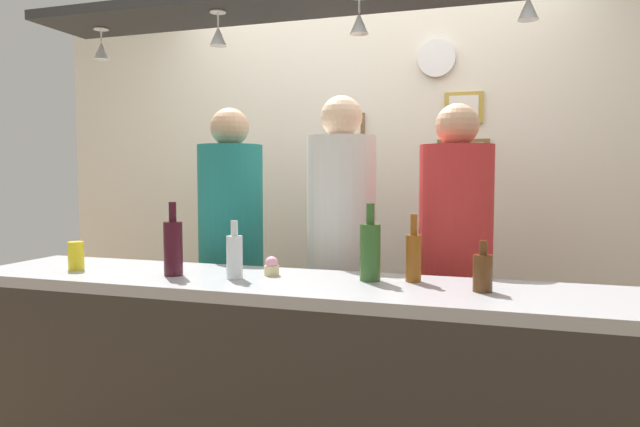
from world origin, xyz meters
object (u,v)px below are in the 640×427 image
at_px(bottle_beer_brown_stubby, 483,272).
at_px(bottle_wine_dark_red, 173,247).
at_px(person_middle_white_patterned_shirt, 341,237).
at_px(bottle_soda_clear, 235,255).
at_px(person_left_teal_shirt, 231,237).
at_px(bottle_champagne_green, 370,250).
at_px(drink_can, 76,256).
at_px(bottle_beer_amber_tall, 413,256).
at_px(person_right_red_shirt, 455,249).
at_px(picture_frame_lower_pair, 463,155).
at_px(wall_clock, 437,58).
at_px(picture_frame_upper_small, 464,108).
at_px(cupcake, 272,267).
at_px(picture_frame_crest, 350,134).

bearing_deg(bottle_beer_brown_stubby, bottle_wine_dark_red, -177.53).
relative_size(person_middle_white_patterned_shirt, bottle_soda_clear, 7.62).
relative_size(person_left_teal_shirt, bottle_champagne_green, 5.72).
distance_m(bottle_beer_brown_stubby, drink_can, 1.69).
xyz_separation_m(person_left_teal_shirt, bottle_beer_amber_tall, (1.05, -0.54, 0.02)).
distance_m(person_right_red_shirt, picture_frame_lower_pair, 0.88).
bearing_deg(wall_clock, picture_frame_upper_small, 2.23).
height_order(person_right_red_shirt, bottle_soda_clear, person_right_red_shirt).
height_order(person_left_teal_shirt, wall_clock, wall_clock).
xyz_separation_m(person_left_teal_shirt, wall_clock, (0.98, 0.74, 1.02)).
bearing_deg(person_left_teal_shirt, cupcake, -50.65).
xyz_separation_m(person_right_red_shirt, picture_frame_lower_pair, (-0.02, 0.75, 0.46)).
bearing_deg(picture_frame_lower_pair, picture_frame_upper_small, 180.00).
xyz_separation_m(picture_frame_crest, wall_clock, (0.53, -0.01, 0.43)).
distance_m(person_middle_white_patterned_shirt, bottle_beer_amber_tall, 0.69).
height_order(bottle_beer_amber_tall, cupcake, bottle_beer_amber_tall).
relative_size(bottle_soda_clear, picture_frame_upper_small, 1.05).
bearing_deg(drink_can, person_left_teal_shirt, 62.02).
distance_m(person_right_red_shirt, wall_clock, 1.28).
height_order(person_middle_white_patterned_shirt, bottle_beer_amber_tall, person_middle_white_patterned_shirt).
distance_m(person_left_teal_shirt, picture_frame_crest, 1.05).
bearing_deg(cupcake, person_right_red_shirt, 40.38).
bearing_deg(person_middle_white_patterned_shirt, picture_frame_crest, 101.67).
bearing_deg(bottle_champagne_green, bottle_soda_clear, -166.83).
distance_m(bottle_champagne_green, bottle_beer_amber_tall, 0.17).
bearing_deg(drink_can, bottle_beer_amber_tall, 7.00).
distance_m(bottle_beer_brown_stubby, bottle_beer_amber_tall, 0.28).
bearing_deg(wall_clock, person_right_red_shirt, -76.22).
relative_size(person_right_red_shirt, picture_frame_upper_small, 7.70).
relative_size(person_right_red_shirt, wall_clock, 7.70).
distance_m(person_middle_white_patterned_shirt, bottle_soda_clear, 0.73).
height_order(cupcake, picture_frame_upper_small, picture_frame_upper_small).
bearing_deg(person_right_red_shirt, drink_can, -155.13).
height_order(drink_can, picture_frame_lower_pair, picture_frame_lower_pair).
xyz_separation_m(cupcake, picture_frame_upper_small, (0.66, 1.33, 0.77)).
distance_m(person_right_red_shirt, bottle_soda_clear, 1.05).
distance_m(person_right_red_shirt, bottle_wine_dark_red, 1.28).
height_order(bottle_wine_dark_red, wall_clock, wall_clock).
bearing_deg(picture_frame_lower_pair, wall_clock, -177.78).
xyz_separation_m(person_left_teal_shirt, picture_frame_upper_small, (1.14, 0.75, 0.72)).
height_order(bottle_champagne_green, picture_frame_upper_small, picture_frame_upper_small).
bearing_deg(picture_frame_crest, wall_clock, -0.68).
height_order(person_right_red_shirt, picture_frame_crest, picture_frame_crest).
distance_m(person_middle_white_patterned_shirt, drink_can, 1.22).
distance_m(person_left_teal_shirt, picture_frame_lower_pair, 1.43).
xyz_separation_m(person_middle_white_patterned_shirt, wall_clock, (0.37, 0.74, 0.99)).
relative_size(person_left_teal_shirt, bottle_beer_amber_tall, 6.60).
relative_size(picture_frame_upper_small, picture_frame_lower_pair, 0.73).
distance_m(picture_frame_crest, picture_frame_lower_pair, 0.70).
bearing_deg(cupcake, wall_clock, 69.20).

